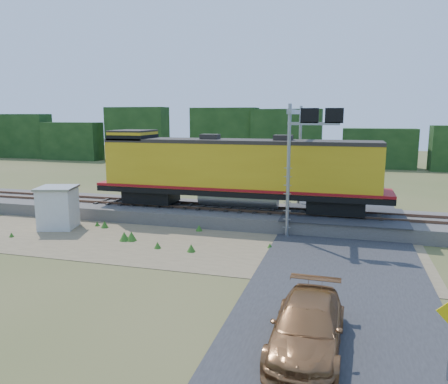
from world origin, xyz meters
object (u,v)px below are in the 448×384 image
(locomotive, at_px, (234,170))
(shed, at_px, (58,207))
(signal_gantry, at_px, (300,137))
(car, at_px, (307,326))

(locomotive, distance_m, shed, 10.79)
(shed, bearing_deg, signal_gantry, -0.53)
(shed, height_order, signal_gantry, signal_gantry)
(locomotive, distance_m, car, 15.72)
(signal_gantry, height_order, car, signal_gantry)
(locomotive, relative_size, signal_gantry, 2.53)
(locomotive, xyz_separation_m, signal_gantry, (4.10, -0.67, 2.13))
(shed, height_order, car, shed)
(locomotive, xyz_separation_m, shed, (-9.59, -4.52, -2.02))
(locomotive, bearing_deg, signal_gantry, -9.29)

